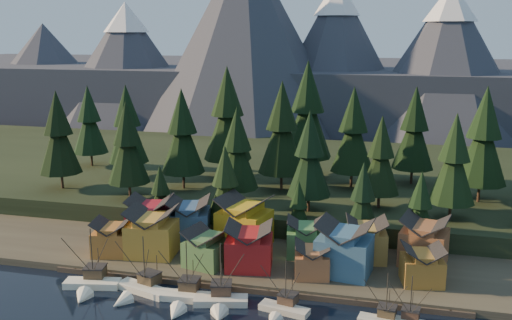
% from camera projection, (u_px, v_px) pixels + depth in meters
% --- Properties ---
extents(shore_strip, '(400.00, 50.00, 1.50)m').
position_uv_depth(shore_strip, '(276.00, 242.00, 129.96)').
color(shore_strip, '#343026').
rests_on(shore_strip, ground).
extents(hillside, '(420.00, 100.00, 6.00)m').
position_uv_depth(hillside, '(310.00, 179.00, 176.76)').
color(hillside, black).
rests_on(hillside, ground).
extents(dock, '(80.00, 4.00, 1.00)m').
position_uv_depth(dock, '(250.00, 286.00, 107.79)').
color(dock, '#493E34').
rests_on(dock, ground).
extents(mountain_ridge, '(560.00, 190.00, 90.00)m').
position_uv_depth(mountain_ridge, '(340.00, 75.00, 289.56)').
color(mountain_ridge, '#444858').
rests_on(mountain_ridge, ground).
extents(boat_0, '(11.21, 11.84, 12.77)m').
position_uv_depth(boat_0, '(90.00, 277.00, 107.12)').
color(boat_0, white).
rests_on(boat_0, ground).
extents(boat_1, '(11.38, 11.84, 12.01)m').
position_uv_depth(boat_1, '(138.00, 283.00, 105.11)').
color(boat_1, white).
rests_on(boat_1, ground).
extents(boat_2, '(11.80, 12.76, 12.05)m').
position_uv_depth(boat_2, '(184.00, 292.00, 101.84)').
color(boat_2, white).
rests_on(boat_2, ground).
extents(boat_3, '(10.38, 11.01, 12.54)m').
position_uv_depth(boat_3, '(220.00, 294.00, 100.32)').
color(boat_3, beige).
rests_on(boat_3, ground).
extents(boat_4, '(9.43, 9.91, 10.54)m').
position_uv_depth(boat_4, '(282.00, 304.00, 97.71)').
color(boat_4, beige).
rests_on(boat_4, ground).
extents(boat_5, '(9.38, 9.99, 10.11)m').
position_uv_depth(boat_5, '(384.00, 318.00, 93.21)').
color(boat_5, beige).
rests_on(boat_5, ground).
extents(boat_6, '(8.21, 8.71, 9.80)m').
position_uv_depth(boat_6, '(409.00, 318.00, 92.96)').
color(boat_6, white).
rests_on(boat_6, ground).
extents(house_front_0, '(8.73, 8.39, 7.57)m').
position_uv_depth(house_front_0, '(112.00, 236.00, 120.03)').
color(house_front_0, '#A8692B').
rests_on(house_front_0, shore_strip).
extents(house_front_1, '(10.72, 10.37, 10.15)m').
position_uv_depth(house_front_1, '(152.00, 230.00, 119.67)').
color(house_front_1, '#B9882F').
rests_on(house_front_1, shore_strip).
extents(house_front_2, '(9.36, 9.41, 7.57)m').
position_uv_depth(house_front_2, '(207.00, 246.00, 114.34)').
color(house_front_2, '#446E3B').
rests_on(house_front_2, shore_strip).
extents(house_front_3, '(10.27, 9.93, 9.14)m').
position_uv_depth(house_front_3, '(249.00, 245.00, 112.88)').
color(house_front_3, maroon).
rests_on(house_front_3, shore_strip).
extents(house_front_4, '(7.68, 8.09, 6.66)m').
position_uv_depth(house_front_4, '(312.00, 259.00, 109.36)').
color(house_front_4, '#9B5D37').
rests_on(house_front_4, shore_strip).
extents(house_front_5, '(11.24, 10.47, 10.57)m').
position_uv_depth(house_front_5, '(344.00, 247.00, 109.99)').
color(house_front_5, '#355D7F').
rests_on(house_front_5, shore_strip).
extents(house_front_6, '(8.47, 8.15, 7.34)m').
position_uv_depth(house_front_6, '(422.00, 264.00, 106.14)').
color(house_front_6, '#9F6C28').
rests_on(house_front_6, shore_strip).
extents(house_back_0, '(10.63, 10.32, 10.18)m').
position_uv_depth(house_back_0, '(150.00, 218.00, 127.30)').
color(house_back_0, maroon).
rests_on(house_back_0, shore_strip).
extents(house_back_1, '(10.89, 10.97, 10.10)m').
position_uv_depth(house_back_1, '(189.00, 219.00, 126.79)').
color(house_back_1, '#34547C').
rests_on(house_back_1, shore_strip).
extents(house_back_2, '(12.27, 11.64, 11.00)m').
position_uv_depth(house_back_2, '(244.00, 220.00, 124.79)').
color(house_back_2, gold).
rests_on(house_back_2, shore_strip).
extents(house_back_3, '(8.96, 8.24, 8.06)m').
position_uv_depth(house_back_3, '(306.00, 236.00, 119.27)').
color(house_back_3, '#447F45').
rests_on(house_back_3, shore_strip).
extents(house_back_4, '(9.15, 8.88, 8.83)m').
position_uv_depth(house_back_4, '(366.00, 238.00, 116.96)').
color(house_back_4, olive).
rests_on(house_back_4, shore_strip).
extents(house_back_5, '(10.50, 10.58, 9.86)m').
position_uv_depth(house_back_5, '(424.00, 240.00, 114.70)').
color(house_back_5, brown).
rests_on(house_back_5, shore_strip).
extents(tree_hill_0, '(11.42, 11.42, 26.61)m').
position_uv_depth(tree_hill_0, '(59.00, 135.00, 151.65)').
color(tree_hill_0, '#332319').
rests_on(tree_hill_0, hillside).
extents(tree_hill_1, '(11.58, 11.58, 26.98)m').
position_uv_depth(tree_hill_1, '(127.00, 127.00, 163.89)').
color(tree_hill_1, '#332319').
rests_on(tree_hill_1, hillside).
extents(tree_hill_2, '(10.70, 10.70, 24.93)m').
position_uv_depth(tree_hill_2, '(128.00, 146.00, 142.85)').
color(tree_hill_2, '#332319').
rests_on(tree_hill_2, hillside).
extents(tree_hill_3, '(11.66, 11.66, 27.17)m').
position_uv_depth(tree_hill_3, '(182.00, 134.00, 151.56)').
color(tree_hill_3, '#332319').
rests_on(tree_hill_3, hillside).
extents(tree_hill_4, '(13.85, 13.85, 32.26)m').
position_uv_depth(tree_hill_4, '(227.00, 117.00, 163.23)').
color(tree_hill_4, '#332319').
rests_on(tree_hill_4, hillside).
extents(tree_hill_5, '(10.36, 10.36, 24.14)m').
position_uv_depth(tree_hill_5, '(237.00, 151.00, 138.19)').
color(tree_hill_5, '#332319').
rests_on(tree_hill_5, hillside).
extents(tree_hill_6, '(12.58, 12.58, 29.29)m').
position_uv_depth(tree_hill_6, '(282.00, 131.00, 149.86)').
color(tree_hill_6, '#332319').
rests_on(tree_hill_6, hillside).
extents(tree_hill_7, '(10.40, 10.40, 24.22)m').
position_uv_depth(tree_hill_7, '(309.00, 157.00, 132.02)').
color(tree_hill_7, '#332319').
rests_on(tree_hill_7, hillside).
extents(tree_hill_8, '(11.84, 11.84, 27.59)m').
position_uv_depth(tree_hill_8, '(353.00, 133.00, 152.41)').
color(tree_hill_8, '#332319').
rests_on(tree_hill_8, hillside).
extents(tree_hill_9, '(9.68, 9.68, 22.55)m').
position_uv_depth(tree_hill_9, '(381.00, 158.00, 135.04)').
color(tree_hill_9, '#332319').
rests_on(tree_hill_9, hillside).
extents(tree_hill_10, '(11.71, 11.71, 27.29)m').
position_uv_depth(tree_hill_10, '(414.00, 131.00, 156.21)').
color(tree_hill_10, '#332319').
rests_on(tree_hill_10, hillside).
extents(tree_hill_11, '(10.48, 10.48, 24.40)m').
position_uv_depth(tree_hill_11, '(454.00, 162.00, 126.29)').
color(tree_hill_11, '#332319').
rests_on(tree_hill_11, hillside).
extents(tree_hill_12, '(12.45, 12.45, 29.01)m').
position_uv_depth(tree_hill_12, '(483.00, 139.00, 138.96)').
color(tree_hill_12, '#332319').
rests_on(tree_hill_12, hillside).
extents(tree_hill_15, '(14.48, 14.48, 33.72)m').
position_uv_depth(tree_hill_15, '(307.00, 114.00, 164.45)').
color(tree_hill_15, '#332319').
rests_on(tree_hill_15, hillside).
extents(tree_hill_16, '(10.93, 10.93, 25.45)m').
position_uv_depth(tree_hill_16, '(89.00, 122.00, 177.81)').
color(tree_hill_16, '#332319').
rests_on(tree_hill_16, hillside).
extents(tree_shore_0, '(6.70, 6.70, 15.61)m').
position_uv_depth(tree_shore_0, '(161.00, 194.00, 134.56)').
color(tree_shore_0, '#332319').
rests_on(tree_shore_0, shore_strip).
extents(tree_shore_1, '(9.09, 9.09, 21.18)m').
position_uv_depth(tree_shore_1, '(225.00, 186.00, 130.08)').
color(tree_shore_1, '#332319').
rests_on(tree_shore_1, shore_strip).
extents(tree_shore_2, '(6.04, 6.04, 14.08)m').
position_uv_depth(tree_shore_2, '(298.00, 208.00, 126.91)').
color(tree_shore_2, '#332319').
rests_on(tree_shore_2, shore_strip).
extents(tree_shore_3, '(8.20, 8.20, 19.11)m').
position_uv_depth(tree_shore_3, '(363.00, 201.00, 122.98)').
color(tree_shore_3, '#332319').
rests_on(tree_shore_3, shore_strip).
extents(tree_shore_4, '(7.64, 7.64, 17.80)m').
position_uv_depth(tree_shore_4, '(420.00, 208.00, 120.29)').
color(tree_shore_4, '#332319').
rests_on(tree_shore_4, shore_strip).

